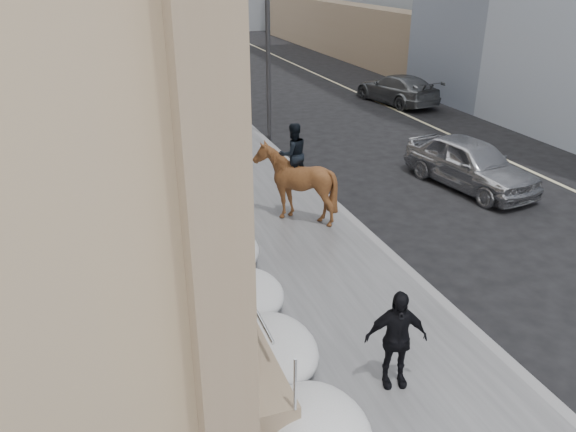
# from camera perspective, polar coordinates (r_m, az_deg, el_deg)

# --- Properties ---
(ground) EXTENTS (140.00, 140.00, 0.00)m
(ground) POSITION_cam_1_polar(r_m,az_deg,el_deg) (11.10, 6.02, -13.49)
(ground) COLOR black
(ground) RESTS_ON ground
(sidewalk) EXTENTS (5.00, 80.00, 0.12)m
(sidewalk) POSITION_cam_1_polar(r_m,az_deg,el_deg) (19.47, -6.49, 3.96)
(sidewalk) COLOR #48484A
(sidewalk) RESTS_ON ground
(curb) EXTENTS (0.24, 80.00, 0.12)m
(curb) POSITION_cam_1_polar(r_m,az_deg,el_deg) (20.17, 0.79, 4.85)
(curb) COLOR slate
(curb) RESTS_ON ground
(lane_line) EXTENTS (0.15, 70.00, 0.01)m
(lane_line) POSITION_cam_1_polar(r_m,az_deg,el_deg) (23.95, 18.90, 6.55)
(lane_line) COLOR #BFB78C
(lane_line) RESTS_ON ground
(streetlight_mid) EXTENTS (1.71, 0.24, 8.00)m
(streetlight_mid) POSITION_cam_1_polar(r_m,az_deg,el_deg) (22.96, -2.48, 18.79)
(streetlight_mid) COLOR #2D2D30
(streetlight_mid) RESTS_ON ground
(traffic_signal) EXTENTS (4.10, 0.22, 6.00)m
(traffic_signal) POSITION_cam_1_polar(r_m,az_deg,el_deg) (30.58, -8.41, 18.85)
(traffic_signal) COLOR #2D2D30
(traffic_signal) RESTS_ON ground
(snow_bank) EXTENTS (1.70, 18.10, 0.76)m
(snow_bank) POSITION_cam_1_polar(r_m,az_deg,el_deg) (17.34, -9.65, 2.61)
(snow_bank) COLOR silver
(snow_bank) RESTS_ON sidewalk
(mounted_horse_left) EXTENTS (1.41, 2.38, 2.61)m
(mounted_horse_left) POSITION_cam_1_polar(r_m,az_deg,el_deg) (13.99, -9.22, 0.20)
(mounted_horse_left) COLOR #493116
(mounted_horse_left) RESTS_ON sidewalk
(mounted_horse_right) EXTENTS (1.94, 2.14, 2.75)m
(mounted_horse_right) POSITION_cam_1_polar(r_m,az_deg,el_deg) (15.59, 0.66, 3.72)
(mounted_horse_right) COLOR #512F17
(mounted_horse_right) RESTS_ON sidewalk
(pedestrian) EXTENTS (1.15, 0.70, 1.82)m
(pedestrian) POSITION_cam_1_polar(r_m,az_deg,el_deg) (9.79, 10.90, -12.15)
(pedestrian) COLOR black
(pedestrian) RESTS_ON sidewalk
(car_silver) EXTENTS (2.71, 5.06, 1.64)m
(car_silver) POSITION_cam_1_polar(r_m,az_deg,el_deg) (19.33, 18.03, 5.13)
(car_silver) COLOR #A0A1A7
(car_silver) RESTS_ON ground
(car_grey) EXTENTS (2.93, 5.47, 1.51)m
(car_grey) POSITION_cam_1_polar(r_m,az_deg,el_deg) (30.69, 10.99, 12.55)
(car_grey) COLOR #54585C
(car_grey) RESTS_ON ground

